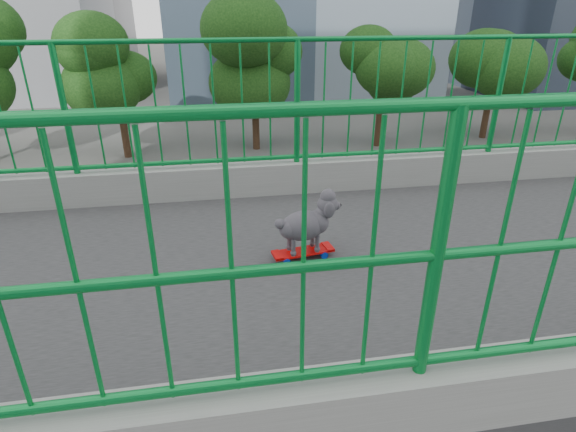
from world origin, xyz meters
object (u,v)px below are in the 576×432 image
at_px(car_1, 6,310).
at_px(car_2, 130,249).
at_px(poodle, 307,223).
at_px(car_4, 496,164).
at_px(car_3, 352,196).
at_px(skateboard, 303,252).

distance_m(car_1, car_2, 4.38).
bearing_deg(poodle, car_4, 133.27).
height_order(car_2, car_3, car_3).
height_order(poodle, car_2, poodle).
xyz_separation_m(poodle, car_2, (-12.30, -3.80, -6.62)).
relative_size(poodle, car_1, 0.11).
bearing_deg(car_1, car_3, 117.70).
height_order(car_3, car_4, car_3).
distance_m(skateboard, car_2, 14.37).
xyz_separation_m(skateboard, car_1, (-9.11, -6.77, -6.33)).
bearing_deg(car_4, skateboard, 142.33).
height_order(skateboard, car_4, skateboard).
xyz_separation_m(car_3, car_4, (-3.20, 9.02, -0.03)).
distance_m(skateboard, car_3, 17.58).
relative_size(skateboard, car_3, 0.09).
distance_m(skateboard, car_1, 12.99).
distance_m(skateboard, car_4, 24.46).
bearing_deg(car_3, poodle, 160.81).
xyz_separation_m(skateboard, poodle, (-0.00, 0.03, 0.24)).
xyz_separation_m(skateboard, car_3, (-15.51, 5.42, -6.27)).
distance_m(car_1, car_4, 23.28).
xyz_separation_m(car_2, car_4, (-6.40, 18.22, 0.08)).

